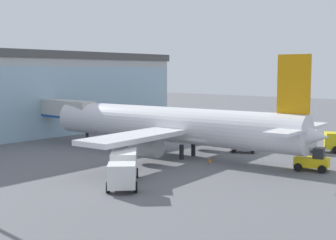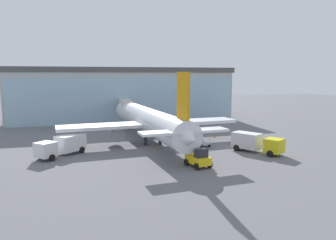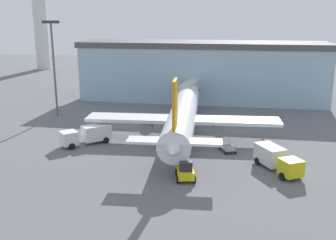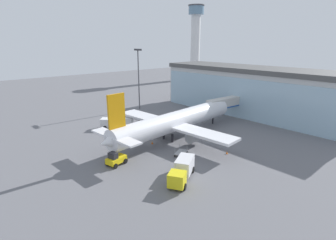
{
  "view_description": "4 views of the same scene",
  "coord_description": "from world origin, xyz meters",
  "views": [
    {
      "loc": [
        -39.29,
        -30.45,
        9.68
      ],
      "look_at": [
        -0.18,
        4.31,
        4.21
      ],
      "focal_mm": 50.0,
      "sensor_mm": 36.0,
      "label": 1
    },
    {
      "loc": [
        -9.3,
        -47.21,
        10.9
      ],
      "look_at": [
        3.54,
        3.02,
        3.78
      ],
      "focal_mm": 35.0,
      "sensor_mm": 36.0,
      "label": 2
    },
    {
      "loc": [
        10.25,
        -52.59,
        18.25
      ],
      "look_at": [
        -1.84,
        5.48,
        2.41
      ],
      "focal_mm": 42.0,
      "sensor_mm": 36.0,
      "label": 3
    },
    {
      "loc": [
        38.66,
        -30.05,
        19.16
      ],
      "look_at": [
        -0.59,
        3.61,
        3.75
      ],
      "focal_mm": 28.0,
      "sensor_mm": 36.0,
      "label": 4
    }
  ],
  "objects": [
    {
      "name": "ground",
      "position": [
        0.0,
        0.0,
        0.0
      ],
      "size": [
        240.0,
        240.0,
        0.0
      ],
      "primitive_type": "plane",
      "color": "slate"
    },
    {
      "name": "safety_cone_nose",
      "position": [
        0.32,
        -1.24,
        0.28
      ],
      "size": [
        0.36,
        0.36,
        0.55
      ],
      "primitive_type": "cone",
      "color": "orange",
      "rests_on": "ground"
    },
    {
      "name": "catering_truck",
      "position": [
        -12.37,
        -1.38,
        1.47
      ],
      "size": [
        6.74,
        6.7,
        2.65
      ],
      "rotation": [
        0.0,
        0.0,
        3.92
      ],
      "color": "silver",
      "rests_on": "ground"
    },
    {
      "name": "apron_light_mast",
      "position": [
        -24.53,
        12.95,
        10.41
      ],
      "size": [
        3.2,
        0.4,
        17.38
      ],
      "color": "#59595E",
      "rests_on": "ground"
    },
    {
      "name": "airplane",
      "position": [
        0.69,
        4.39,
        3.55
      ],
      "size": [
        29.09,
        36.21,
        11.29
      ],
      "rotation": [
        0.0,
        0.0,
        1.67
      ],
      "color": "silver",
      "rests_on": "ground"
    },
    {
      "name": "fuel_truck",
      "position": [
        13.99,
        -6.16,
        1.47
      ],
      "size": [
        5.72,
        7.36,
        2.65
      ],
      "rotation": [
        0.0,
        0.0,
        5.27
      ],
      "color": "yellow",
      "rests_on": "ground"
    },
    {
      "name": "baggage_cart",
      "position": [
        7.84,
        -0.59,
        0.5
      ],
      "size": [
        2.66,
        3.22,
        1.5
      ],
      "rotation": [
        0.0,
        0.0,
        5.16
      ],
      "color": "gray",
      "rests_on": "ground"
    },
    {
      "name": "pushback_tug",
      "position": [
        3.67,
        -11.21,
        0.97
      ],
      "size": [
        2.85,
        3.55,
        2.3
      ],
      "rotation": [
        0.0,
        0.0,
        1.83
      ],
      "color": "yellow",
      "rests_on": "ground"
    },
    {
      "name": "jet_bridge",
      "position": [
        -0.82,
        24.15,
        4.35
      ],
      "size": [
        2.93,
        14.19,
        5.72
      ],
      "rotation": [
        0.0,
        0.0,
        1.52
      ],
      "color": "beige",
      "rests_on": "ground"
    },
    {
      "name": "terminal_building",
      "position": [
        0.0,
        34.04,
        6.36
      ],
      "size": [
        54.02,
        15.64,
        12.73
      ],
      "rotation": [
        0.0,
        0.0,
        0.03
      ],
      "color": "#B1B1B1",
      "rests_on": "ground"
    },
    {
      "name": "safety_cone_wingtip",
      "position": [
        12.82,
        5.97,
        0.28
      ],
      "size": [
        0.36,
        0.36,
        0.55
      ],
      "primitive_type": "cone",
      "color": "orange",
      "rests_on": "ground"
    },
    {
      "name": "control_tower",
      "position": [
        -60.73,
        74.12,
        21.53
      ],
      "size": [
        8.2,
        8.2,
        37.27
      ],
      "color": "silver",
      "rests_on": "ground"
    }
  ]
}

